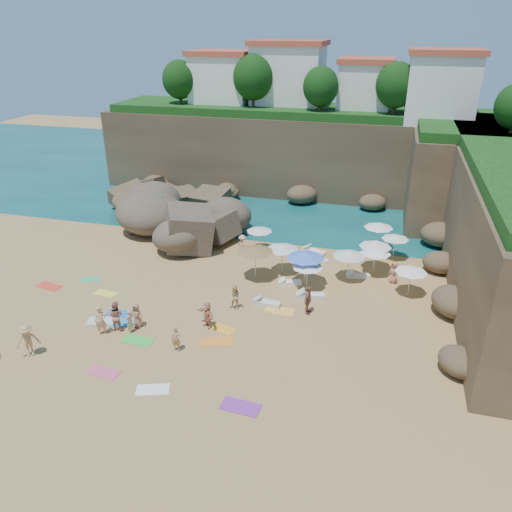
% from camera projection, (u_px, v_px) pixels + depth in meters
% --- Properties ---
extents(ground, '(120.00, 120.00, 0.00)m').
position_uv_depth(ground, '(215.00, 298.00, 33.02)').
color(ground, tan).
rests_on(ground, ground).
extents(seawater, '(120.00, 120.00, 0.00)m').
position_uv_depth(seawater, '(299.00, 177.00, 59.24)').
color(seawater, '#0C4751').
rests_on(seawater, ground).
extents(cliff_back, '(44.00, 8.00, 8.00)m').
position_uv_depth(cliff_back, '(310.00, 154.00, 52.71)').
color(cliff_back, brown).
rests_on(cliff_back, ground).
extents(cliff_corner, '(10.00, 12.00, 8.00)m').
position_uv_depth(cliff_corner, '(466.00, 177.00, 44.78)').
color(cliff_corner, brown).
rests_on(cliff_corner, ground).
extents(rock_promontory, '(12.00, 7.00, 2.00)m').
position_uv_depth(rock_promontory, '(164.00, 206.00, 49.62)').
color(rock_promontory, brown).
rests_on(rock_promontory, ground).
extents(clifftop_buildings, '(28.48, 9.48, 7.00)m').
position_uv_depth(clifftop_buildings, '(325.00, 81.00, 50.10)').
color(clifftop_buildings, white).
rests_on(clifftop_buildings, cliff_back).
extents(clifftop_trees, '(35.60, 23.82, 4.40)m').
position_uv_depth(clifftop_trees, '(335.00, 89.00, 44.18)').
color(clifftop_trees, '#11380F').
rests_on(clifftop_trees, ground).
extents(marina_masts, '(3.10, 0.10, 6.00)m').
position_uv_depth(marina_masts, '(169.00, 143.00, 61.89)').
color(marina_masts, white).
rests_on(marina_masts, ground).
extents(rock_outcrop, '(10.91, 9.66, 3.61)m').
position_uv_depth(rock_outcrop, '(181.00, 237.00, 42.51)').
color(rock_outcrop, brown).
rests_on(rock_outcrop, ground).
extents(flag_pole, '(0.65, 0.27, 3.40)m').
position_uv_depth(flag_pole, '(159.00, 208.00, 42.62)').
color(flag_pole, silver).
rests_on(flag_pole, ground).
extents(parasol_0, '(2.06, 2.06, 1.95)m').
position_uv_depth(parasol_0, '(259.00, 229.00, 39.32)').
color(parasol_0, silver).
rests_on(parasol_0, ground).
extents(parasol_1, '(2.30, 2.30, 2.18)m').
position_uv_depth(parasol_1, '(379.00, 226.00, 39.49)').
color(parasol_1, silver).
rests_on(parasol_1, ground).
extents(parasol_2, '(2.34, 2.34, 2.21)m').
position_uv_depth(parasol_2, '(282.00, 247.00, 35.63)').
color(parasol_2, silver).
rests_on(parasol_2, ground).
extents(parasol_3, '(2.07, 2.07, 1.96)m').
position_uv_depth(parasol_3, '(395.00, 237.00, 37.89)').
color(parasol_3, silver).
rests_on(parasol_3, ground).
extents(parasol_4, '(2.36, 2.36, 2.23)m').
position_uv_depth(parasol_4, '(375.00, 244.00, 36.03)').
color(parasol_4, silver).
rests_on(parasol_4, ground).
extents(parasol_6, '(2.62, 2.62, 2.48)m').
position_uv_depth(parasol_6, '(255.00, 249.00, 34.66)').
color(parasol_6, silver).
rests_on(parasol_6, ground).
extents(parasol_7, '(2.15, 2.15, 2.03)m').
position_uv_depth(parasol_7, '(376.00, 251.00, 35.36)').
color(parasol_7, silver).
rests_on(parasol_7, ground).
extents(parasol_8, '(2.14, 2.14, 2.02)m').
position_uv_depth(parasol_8, '(411.00, 270.00, 32.72)').
color(parasol_8, silver).
rests_on(parasol_8, ground).
extents(parasol_9, '(2.33, 2.33, 2.21)m').
position_uv_depth(parasol_9, '(349.00, 254.00, 34.61)').
color(parasol_9, silver).
rests_on(parasol_9, ground).
extents(parasol_10, '(2.63, 2.63, 2.49)m').
position_uv_depth(parasol_10, '(306.00, 255.00, 33.78)').
color(parasol_10, silver).
rests_on(parasol_10, ground).
extents(parasol_11, '(2.12, 2.12, 2.00)m').
position_uv_depth(parasol_11, '(308.00, 265.00, 33.40)').
color(parasol_11, silver).
rests_on(parasol_11, ground).
extents(lounger_0, '(1.71, 1.05, 0.25)m').
position_uv_depth(lounger_0, '(290.00, 283.00, 34.77)').
color(lounger_0, white).
rests_on(lounger_0, ground).
extents(lounger_1, '(2.08, 1.32, 0.31)m').
position_uv_depth(lounger_1, '(314.00, 252.00, 39.41)').
color(lounger_1, white).
rests_on(lounger_1, ground).
extents(lounger_2, '(1.63, 1.05, 0.24)m').
position_uv_depth(lounger_2, '(318.00, 262.00, 37.85)').
color(lounger_2, white).
rests_on(lounger_2, ground).
extents(lounger_3, '(1.85, 0.78, 0.28)m').
position_uv_depth(lounger_3, '(267.00, 303.00, 32.21)').
color(lounger_3, silver).
rests_on(lounger_3, ground).
extents(lounger_4, '(1.73, 0.93, 0.26)m').
position_uv_depth(lounger_4, '(358.00, 276.00, 35.69)').
color(lounger_4, silver).
rests_on(lounger_4, ground).
extents(lounger_5, '(1.96, 1.01, 0.29)m').
position_uv_depth(lounger_5, '(310.00, 296.00, 33.06)').
color(lounger_5, silver).
rests_on(lounger_5, ground).
extents(towel_0, '(1.77, 1.00, 0.03)m').
position_uv_depth(towel_0, '(120.00, 313.00, 31.30)').
color(towel_0, blue).
rests_on(towel_0, ground).
extents(towel_1, '(1.77, 1.00, 0.03)m').
position_uv_depth(towel_1, '(104.00, 372.00, 26.02)').
color(towel_1, '#D75374').
rests_on(towel_1, ground).
extents(towel_2, '(2.07, 1.51, 0.03)m').
position_uv_depth(towel_2, '(216.00, 342.00, 28.50)').
color(towel_2, orange).
rests_on(towel_2, ground).
extents(towel_3, '(1.85, 0.98, 0.03)m').
position_uv_depth(towel_3, '(138.00, 340.00, 28.64)').
color(towel_3, green).
rests_on(towel_3, ground).
extents(towel_4, '(1.59, 0.91, 0.03)m').
position_uv_depth(towel_4, '(106.00, 294.00, 33.59)').
color(towel_4, yellow).
rests_on(towel_4, ground).
extents(towel_5, '(2.01, 1.36, 0.03)m').
position_uv_depth(towel_5, '(103.00, 321.00, 30.52)').
color(towel_5, silver).
rests_on(towel_5, ground).
extents(towel_6, '(1.97, 1.09, 0.03)m').
position_uv_depth(towel_6, '(240.00, 407.00, 23.68)').
color(towel_6, purple).
rests_on(towel_6, ground).
extents(towel_7, '(1.89, 1.18, 0.03)m').
position_uv_depth(towel_7, '(49.00, 286.00, 34.51)').
color(towel_7, red).
rests_on(towel_7, ground).
extents(towel_8, '(1.89, 1.36, 0.03)m').
position_uv_depth(towel_8, '(124.00, 323.00, 30.31)').
color(towel_8, '#298DDB').
rests_on(towel_8, ground).
extents(towel_10, '(1.81, 1.27, 0.03)m').
position_uv_depth(towel_10, '(223.00, 329.00, 29.72)').
color(towel_10, '#FFAB28').
rests_on(towel_10, ground).
extents(towel_11, '(1.62, 1.22, 0.03)m').
position_uv_depth(towel_11, '(91.00, 279.00, 35.48)').
color(towel_11, '#34B66D').
rests_on(towel_11, ground).
extents(towel_12, '(1.86, 0.97, 0.03)m').
position_uv_depth(towel_12, '(280.00, 311.00, 31.58)').
color(towel_12, '#FFB943').
rests_on(towel_12, ground).
extents(towel_13, '(1.82, 1.31, 0.03)m').
position_uv_depth(towel_13, '(153.00, 390.00, 24.79)').
color(towel_13, white).
rests_on(towel_13, ground).
extents(person_stand_0, '(0.79, 0.66, 1.83)m').
position_uv_depth(person_stand_0, '(101.00, 321.00, 28.86)').
color(person_stand_0, tan).
rests_on(person_stand_0, ground).
extents(person_stand_1, '(0.95, 0.76, 1.87)m').
position_uv_depth(person_stand_1, '(116.00, 316.00, 29.31)').
color(person_stand_1, '#B5755A').
rests_on(person_stand_1, ground).
extents(person_stand_2, '(1.15, 0.96, 1.67)m').
position_uv_depth(person_stand_2, '(242.00, 245.00, 38.92)').
color(person_stand_2, '#DDA97D').
rests_on(person_stand_2, ground).
extents(person_stand_3, '(0.60, 1.16, 1.90)m').
position_uv_depth(person_stand_3, '(308.00, 300.00, 30.97)').
color(person_stand_3, '#925F49').
rests_on(person_stand_3, ground).
extents(person_stand_4, '(0.85, 0.84, 1.58)m').
position_uv_depth(person_stand_4, '(394.00, 273.00, 34.71)').
color(person_stand_4, '#B5735F').
rests_on(person_stand_4, ground).
extents(person_stand_5, '(1.69, 1.10, 1.77)m').
position_uv_depth(person_stand_5, '(177.00, 218.00, 44.16)').
color(person_stand_5, tan).
rests_on(person_stand_5, ground).
extents(person_stand_6, '(0.41, 0.58, 1.49)m').
position_uv_depth(person_stand_6, '(130.00, 321.00, 29.13)').
color(person_stand_6, tan).
rests_on(person_stand_6, ground).
extents(person_lie_0, '(2.15, 2.23, 0.50)m').
position_uv_depth(person_lie_0, '(30.00, 352.00, 27.26)').
color(person_lie_0, tan).
rests_on(person_lie_0, ground).
extents(person_lie_2, '(0.83, 1.55, 0.40)m').
position_uv_depth(person_lie_2, '(138.00, 324.00, 29.87)').
color(person_lie_2, '#9F674F').
rests_on(person_lie_2, ground).
extents(person_lie_3, '(2.19, 2.21, 0.44)m').
position_uv_depth(person_lie_3, '(208.00, 324.00, 29.85)').
color(person_lie_3, tan).
rests_on(person_lie_3, ground).
extents(person_lie_4, '(0.62, 1.51, 0.36)m').
position_uv_depth(person_lie_4, '(177.00, 348.00, 27.71)').
color(person_lie_4, tan).
rests_on(person_lie_4, ground).
extents(person_lie_5, '(0.81, 1.61, 0.61)m').
position_uv_depth(person_lie_5, '(236.00, 305.00, 31.71)').
color(person_lie_5, '#D5B379').
rests_on(person_lie_5, ground).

